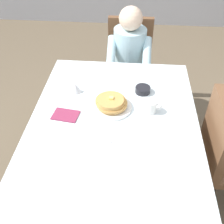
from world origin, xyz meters
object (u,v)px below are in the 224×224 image
cup_coffee (151,107)px  knife_right_of_plate (139,111)px  bowl_butter (143,90)px  spoon_near_edge (100,139)px  plate_breakfast (111,107)px  fork_left_of_plate (84,108)px  dining_table_main (113,132)px  breakfast_stack (111,102)px  syrup_pitcher (76,88)px  chair_diner (129,60)px  diner_person (129,55)px

cup_coffee → knife_right_of_plate: cup_coffee is taller
bowl_butter → spoon_near_edge: 0.56m
plate_breakfast → fork_left_of_plate: (-0.19, -0.02, -0.01)m
dining_table_main → spoon_near_edge: bearing=-113.4°
bowl_butter → spoon_near_edge: (-0.26, -0.50, -0.02)m
breakfast_stack → knife_right_of_plate: bearing=-5.7°
dining_table_main → bowl_butter: 0.41m
syrup_pitcher → bowl_butter: bearing=4.3°
chair_diner → diner_person: diner_person is taller
dining_table_main → fork_left_of_plate: fork_left_of_plate is taller
plate_breakfast → breakfast_stack: bearing=-127.9°
chair_diner → syrup_pitcher: chair_diner is taller
breakfast_stack → cup_coffee: size_ratio=1.93×
plate_breakfast → cup_coffee: bearing=-3.4°
breakfast_stack → bowl_butter: breakfast_stack is taller
breakfast_stack → chair_diner: bearing=84.8°
syrup_pitcher → fork_left_of_plate: size_ratio=0.44×
chair_diner → diner_person: (0.00, -0.16, 0.14)m
bowl_butter → fork_left_of_plate: (-0.40, -0.22, -0.02)m
bowl_butter → spoon_near_edge: size_ratio=0.73×
diner_person → dining_table_main: bearing=86.2°
breakfast_stack → cup_coffee: 0.27m
knife_right_of_plate → bowl_butter: bearing=-10.1°
cup_coffee → syrup_pitcher: (-0.54, 0.18, -0.01)m
diner_person → fork_left_of_plate: size_ratio=6.22×
chair_diner → fork_left_of_plate: bearing=74.8°
bowl_butter → fork_left_of_plate: size_ratio=0.61×
bowl_butter → fork_left_of_plate: 0.46m
chair_diner → cup_coffee: (0.17, -1.04, 0.25)m
diner_person → breakfast_stack: 0.88m
cup_coffee → fork_left_of_plate: 0.46m
dining_table_main → cup_coffee: 0.30m
syrup_pitcher → diner_person: bearing=62.5°
diner_person → breakfast_stack: diner_person is taller
diner_person → cup_coffee: size_ratio=9.91×
plate_breakfast → cup_coffee: (0.27, -0.02, 0.03)m
dining_table_main → syrup_pitcher: (-0.30, 0.31, 0.13)m
bowl_butter → diner_person: bearing=100.2°
syrup_pitcher → cup_coffee: bearing=-18.2°
dining_table_main → plate_breakfast: 0.18m
plate_breakfast → breakfast_stack: breakfast_stack is taller
spoon_near_edge → chair_diner: bearing=100.0°
dining_table_main → plate_breakfast: plate_breakfast is taller
fork_left_of_plate → knife_right_of_plate: bearing=-96.1°
spoon_near_edge → cup_coffee: bearing=58.5°
bowl_butter → syrup_pitcher: bearing=-175.7°
diner_person → bowl_butter: size_ratio=10.18×
fork_left_of_plate → breakfast_stack: bearing=-90.3°
diner_person → knife_right_of_plate: diner_person is taller
bowl_butter → cup_coffee: bearing=-76.1°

